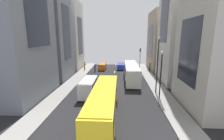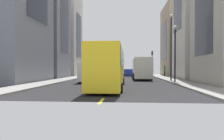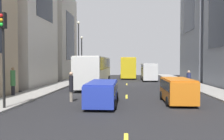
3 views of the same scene
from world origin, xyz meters
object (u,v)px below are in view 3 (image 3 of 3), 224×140
Objects in this scene: pedestrian_crossing_near at (189,83)px; traffic_light_near_corner at (3,41)px; streetcar_yellow at (128,66)px; car_blue_0 at (102,91)px; delivery_van_white at (149,71)px; car_orange_1 at (177,89)px; pedestrian_crossing_mid at (13,80)px; pedestrian_walking_far at (71,85)px; city_bus_white at (95,69)px.

traffic_light_near_corner reaches higher than pedestrian_crossing_near.
pedestrian_crossing_near is (4.74, -23.37, -1.00)m from streetcar_yellow.
delivery_van_white is at bearing 76.29° from car_blue_0.
car_orange_1 is 12.58m from pedestrian_crossing_mid.
car_orange_1 is 7.32m from pedestrian_walking_far.
pedestrian_crossing_mid is at bearing -13.26° from pedestrian_crossing_near.
pedestrian_crossing_near is 0.94× the size of pedestrian_crossing_mid.
pedestrian_walking_far is (-2.31, 1.06, 0.25)m from car_blue_0.
streetcar_yellow is 7.92m from delivery_van_white.
pedestrian_walking_far is at bearing 179.88° from car_orange_1.
car_blue_0 is at bearing 20.27° from traffic_light_near_corner.
delivery_van_white is at bearing -108.74° from pedestrian_crossing_mid.
streetcar_yellow is 2.58× the size of car_blue_0.
city_bus_white is at bearing -104.87° from pedestrian_crossing_mid.
car_orange_1 is (7.12, -10.45, -1.03)m from city_bus_white.
delivery_van_white is 1.16× the size of car_blue_0.
city_bus_white is 5.84× the size of pedestrian_crossing_near.
delivery_van_white is 1.00× the size of traffic_light_near_corner.
streetcar_yellow is at bearing 76.13° from traffic_light_near_corner.
pedestrian_crossing_near reaches higher than car_blue_0.
traffic_light_near_corner is at bearing -115.07° from delivery_van_white.
car_orange_1 is 1.95× the size of pedestrian_walking_far.
traffic_light_near_corner reaches higher than pedestrian_walking_far.
pedestrian_crossing_mid is 5.88m from traffic_light_near_corner.
traffic_light_near_corner reaches higher than car_orange_1.
delivery_van_white is 24.62m from traffic_light_near_corner.
traffic_light_near_corner is (-7.27, -29.45, 1.84)m from streetcar_yellow.
city_bus_white is at bearing -103.85° from streetcar_yellow.
city_bus_white is 1.02× the size of streetcar_yellow.
city_bus_white reaches higher than car_orange_1.
car_orange_1 is 1.84× the size of pedestrian_crossing_mid.
pedestrian_walking_far is at bearing -98.89° from streetcar_yellow.
car_blue_0 is 7.72m from pedestrian_crossing_near.
car_orange_1 is 11.30m from traffic_light_near_corner.
traffic_light_near_corner is at bearing 8.62° from pedestrian_crossing_near.
streetcar_yellow is at bearing 113.15° from delivery_van_white.
pedestrian_crossing_mid is at bearing -121.65° from city_bus_white.
streetcar_yellow is 5.74× the size of pedestrian_crossing_near.
city_bus_white is 10.47m from pedestrian_walking_far.
streetcar_yellow is 26.71m from pedestrian_walking_far.
city_bus_white is 3.00× the size of car_orange_1.
traffic_light_near_corner is (-5.46, -2.02, 3.06)m from car_blue_0.
car_orange_1 is at bearing 16.32° from traffic_light_near_corner.
traffic_light_near_corner is (1.98, -4.87, 2.63)m from pedestrian_crossing_mid.
car_blue_0 is 2.55m from pedestrian_walking_far.
traffic_light_near_corner reaches higher than city_bus_white.
streetcar_yellow is at bearing 76.15° from city_bus_white.
car_orange_1 reaches higher than car_blue_0.
delivery_van_white is at bearing 64.93° from traffic_light_near_corner.
traffic_light_near_corner reaches higher than delivery_van_white.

